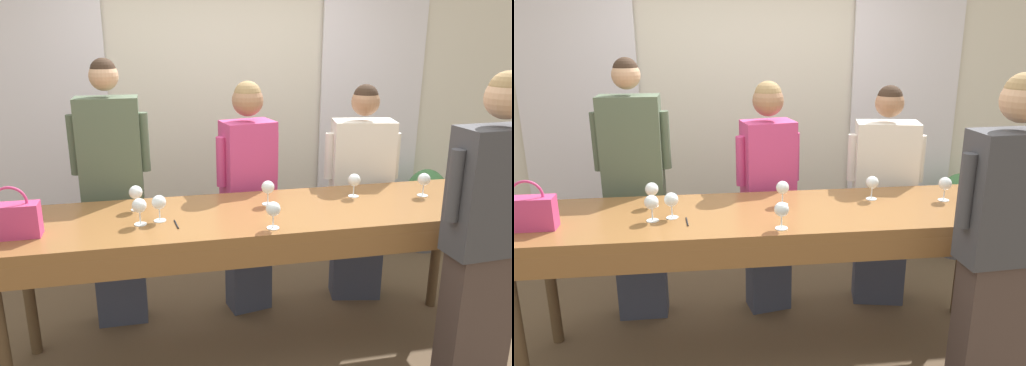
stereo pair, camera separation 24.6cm
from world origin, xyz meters
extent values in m
plane|color=brown|center=(0.00, 0.00, 0.00)|extent=(18.00, 18.00, 0.00)
cube|color=silver|center=(0.00, 1.68, 1.40)|extent=(12.00, 0.06, 2.80)
cube|color=white|center=(-1.42, 1.61, 1.34)|extent=(0.98, 0.03, 2.69)
cube|color=white|center=(1.42, 1.61, 1.34)|extent=(0.98, 0.03, 2.69)
cube|color=brown|center=(0.00, 0.00, 0.94)|extent=(2.96, 0.75, 0.06)
cube|color=brown|center=(0.00, -0.36, 0.86)|extent=(2.84, 0.03, 0.12)
cylinder|color=#4C3823|center=(-1.40, -0.30, 0.46)|extent=(0.07, 0.07, 0.92)
cylinder|color=#4C3823|center=(1.40, -0.30, 0.46)|extent=(0.07, 0.07, 0.92)
cylinder|color=#4C3823|center=(-1.40, 0.30, 0.46)|extent=(0.07, 0.07, 0.92)
cylinder|color=#4C3823|center=(1.40, 0.30, 0.46)|extent=(0.07, 0.07, 0.92)
cylinder|color=black|center=(1.34, -0.21, 1.08)|extent=(0.07, 0.07, 0.22)
cone|color=black|center=(1.34, -0.21, 1.21)|extent=(0.07, 0.07, 0.04)
cylinder|color=black|center=(1.34, -0.21, 1.27)|extent=(0.03, 0.03, 0.07)
cylinder|color=white|center=(1.34, -0.21, 1.07)|extent=(0.07, 0.07, 0.09)
cube|color=#C63870|center=(-1.32, -0.12, 1.06)|extent=(0.27, 0.11, 0.18)
torus|color=#C63870|center=(-1.32, -0.12, 1.16)|extent=(0.18, 0.01, 0.18)
cylinder|color=white|center=(0.02, -0.28, 0.98)|extent=(0.07, 0.07, 0.00)
cylinder|color=white|center=(0.02, -0.28, 1.01)|extent=(0.01, 0.01, 0.07)
sphere|color=white|center=(0.02, -0.28, 1.08)|extent=(0.08, 0.08, 0.08)
sphere|color=beige|center=(0.02, -0.28, 1.07)|extent=(0.05, 0.05, 0.05)
cylinder|color=white|center=(1.10, 0.06, 0.98)|extent=(0.07, 0.07, 0.00)
cylinder|color=white|center=(1.10, 0.06, 1.01)|extent=(0.01, 0.01, 0.07)
sphere|color=white|center=(1.10, 0.06, 1.08)|extent=(0.08, 0.08, 0.08)
cylinder|color=white|center=(0.08, 0.10, 0.98)|extent=(0.07, 0.07, 0.00)
cylinder|color=white|center=(0.08, 0.10, 1.01)|extent=(0.01, 0.01, 0.07)
sphere|color=white|center=(0.08, 0.10, 1.08)|extent=(0.08, 0.08, 0.08)
sphere|color=beige|center=(0.08, 0.10, 1.07)|extent=(0.05, 0.05, 0.05)
cylinder|color=white|center=(0.66, 0.14, 0.98)|extent=(0.07, 0.07, 0.00)
cylinder|color=white|center=(0.66, 0.14, 1.01)|extent=(0.01, 0.01, 0.07)
sphere|color=white|center=(0.66, 0.14, 1.08)|extent=(0.08, 0.08, 0.08)
sphere|color=beige|center=(0.66, 0.14, 1.07)|extent=(0.05, 0.05, 0.05)
cylinder|color=white|center=(-0.71, 0.17, 0.98)|extent=(0.07, 0.07, 0.00)
cylinder|color=white|center=(-0.71, 0.17, 1.01)|extent=(0.01, 0.01, 0.07)
sphere|color=white|center=(-0.71, 0.17, 1.08)|extent=(0.08, 0.08, 0.08)
sphere|color=beige|center=(-0.71, 0.17, 1.07)|extent=(0.05, 0.05, 0.05)
cylinder|color=white|center=(-0.58, -0.05, 0.98)|extent=(0.07, 0.07, 0.00)
cylinder|color=white|center=(-0.58, -0.05, 1.01)|extent=(0.01, 0.01, 0.07)
sphere|color=white|center=(-0.58, -0.05, 1.08)|extent=(0.08, 0.08, 0.08)
cylinder|color=white|center=(1.40, 0.03, 0.98)|extent=(0.07, 0.07, 0.00)
cylinder|color=white|center=(1.40, 0.03, 1.01)|extent=(0.01, 0.01, 0.07)
sphere|color=white|center=(1.40, 0.03, 1.08)|extent=(0.08, 0.08, 0.08)
sphere|color=beige|center=(1.40, 0.03, 1.07)|extent=(0.05, 0.05, 0.05)
cylinder|color=white|center=(1.41, -0.10, 0.98)|extent=(0.07, 0.07, 0.00)
cylinder|color=white|center=(1.41, -0.10, 1.01)|extent=(0.01, 0.01, 0.07)
sphere|color=white|center=(1.41, -0.10, 1.08)|extent=(0.08, 0.08, 0.08)
cylinder|color=white|center=(-0.68, -0.08, 0.98)|extent=(0.07, 0.07, 0.00)
cylinder|color=white|center=(-0.68, -0.08, 1.01)|extent=(0.01, 0.01, 0.07)
sphere|color=white|center=(-0.68, -0.08, 1.08)|extent=(0.08, 0.08, 0.08)
cylinder|color=black|center=(-0.49, -0.13, 0.98)|extent=(0.02, 0.12, 0.01)
cube|color=#383D51|center=(-0.87, 0.58, 0.45)|extent=(0.34, 0.18, 0.89)
cube|color=#4C5B47|center=(-0.87, 0.58, 1.24)|extent=(0.40, 0.21, 0.71)
sphere|color=tan|center=(-0.87, 0.58, 1.73)|extent=(0.18, 0.18, 0.18)
sphere|color=#332319|center=(-0.87, 0.58, 1.76)|extent=(0.16, 0.16, 0.16)
cylinder|color=#4C5B47|center=(-0.65, 0.58, 1.30)|extent=(0.07, 0.07, 0.39)
cylinder|color=#4C5B47|center=(-1.08, 0.58, 1.30)|extent=(0.07, 0.07, 0.39)
cube|color=#383D51|center=(0.05, 0.58, 0.39)|extent=(0.33, 0.26, 0.79)
cube|color=#C63D7A|center=(0.05, 0.58, 1.10)|extent=(0.39, 0.30, 0.62)
sphere|color=#9E7051|center=(0.05, 0.58, 1.55)|extent=(0.21, 0.21, 0.21)
sphere|color=#93754C|center=(0.05, 0.58, 1.59)|extent=(0.19, 0.19, 0.19)
cylinder|color=#C63D7A|center=(0.24, 0.62, 1.15)|extent=(0.08, 0.08, 0.34)
cylinder|color=#C63D7A|center=(-0.14, 0.54, 1.15)|extent=(0.08, 0.08, 0.34)
cube|color=#383D51|center=(0.90, 0.58, 0.39)|extent=(0.40, 0.28, 0.77)
cube|color=silver|center=(0.90, 0.58, 1.08)|extent=(0.47, 0.32, 0.61)
sphere|color=#9E7051|center=(0.90, 0.58, 1.52)|extent=(0.20, 0.20, 0.20)
sphere|color=#332319|center=(0.90, 0.58, 1.55)|extent=(0.18, 0.18, 0.18)
cylinder|color=silver|center=(1.13, 0.53, 1.13)|extent=(0.08, 0.08, 0.34)
cylinder|color=silver|center=(0.66, 0.62, 1.13)|extent=(0.08, 0.08, 0.34)
cube|color=#473833|center=(1.12, -0.57, 0.43)|extent=(0.38, 0.21, 0.86)
cube|color=#3D3D42|center=(1.12, -0.57, 1.20)|extent=(0.45, 0.24, 0.68)
sphere|color=tan|center=(1.12, -0.57, 1.68)|extent=(0.21, 0.21, 0.21)
sphere|color=#93754C|center=(1.12, -0.57, 1.72)|extent=(0.19, 0.19, 0.19)
cylinder|color=#3D3D42|center=(0.88, -0.59, 1.25)|extent=(0.07, 0.07, 0.37)
cylinder|color=#4C4C51|center=(1.87, 1.26, 0.12)|extent=(0.24, 0.24, 0.23)
ellipsoid|color=#47844C|center=(1.87, 1.26, 0.49)|extent=(0.40, 0.40, 0.58)
camera|label=1|loc=(-0.59, -2.71, 1.99)|focal=35.00mm
camera|label=2|loc=(-0.35, -2.75, 1.99)|focal=35.00mm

